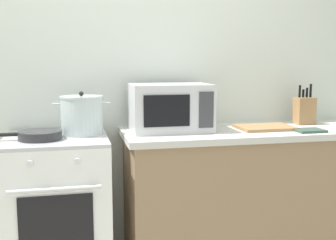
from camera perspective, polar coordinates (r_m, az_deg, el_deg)
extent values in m
cube|color=silver|center=(2.95, -2.14, 5.77)|extent=(4.40, 0.10, 2.50)
cube|color=#8C7051|center=(2.94, 11.01, -10.47)|extent=(1.64, 0.56, 0.88)
cube|color=beige|center=(2.83, 11.26, -1.60)|extent=(1.70, 0.60, 0.04)
cube|color=white|center=(2.69, -14.58, -12.13)|extent=(0.60, 0.60, 0.90)
cube|color=#B7B7BC|center=(2.57, -14.94, -2.45)|extent=(0.60, 0.60, 0.02)
cube|color=black|center=(2.38, -14.87, -13.04)|extent=(0.39, 0.01, 0.28)
cylinder|color=silver|center=(2.30, -15.06, -9.07)|extent=(0.48, 0.02, 0.02)
cylinder|color=silver|center=(2.29, -18.18, -5.65)|extent=(0.04, 0.02, 0.04)
cylinder|color=silver|center=(2.28, -12.14, -5.49)|extent=(0.04, 0.02, 0.04)
cylinder|color=silver|center=(2.61, -11.57, 0.50)|extent=(0.25, 0.25, 0.22)
cylinder|color=silver|center=(2.60, -11.64, 3.07)|extent=(0.26, 0.26, 0.01)
sphere|color=black|center=(2.60, -11.66, 3.51)|extent=(0.03, 0.03, 0.03)
cylinder|color=silver|center=(2.60, -14.82, 2.11)|extent=(0.05, 0.01, 0.01)
cylinder|color=silver|center=(2.61, -8.42, 2.30)|extent=(0.05, 0.01, 0.01)
cylinder|color=#28282B|center=(2.51, -16.90, -1.97)|extent=(0.24, 0.24, 0.05)
cube|color=silver|center=(2.69, 0.25, 1.73)|extent=(0.50, 0.36, 0.30)
cube|color=black|center=(2.50, -0.15, 1.24)|extent=(0.28, 0.01, 0.19)
cube|color=#38383D|center=(2.57, 5.20, 1.38)|extent=(0.09, 0.01, 0.22)
cube|color=#997047|center=(2.84, 13.02, -0.99)|extent=(0.36, 0.26, 0.02)
cube|color=#997047|center=(3.13, 17.95, 1.19)|extent=(0.13, 0.10, 0.19)
cylinder|color=black|center=(3.09, 17.39, 3.72)|extent=(0.02, 0.02, 0.09)
cylinder|color=black|center=(3.11, 17.82, 3.44)|extent=(0.02, 0.02, 0.06)
cylinder|color=black|center=(3.12, 18.27, 3.54)|extent=(0.02, 0.02, 0.07)
cylinder|color=black|center=(3.13, 18.72, 3.79)|extent=(0.02, 0.02, 0.09)
cube|color=#384C42|center=(2.81, 18.55, -1.35)|extent=(0.18, 0.14, 0.02)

